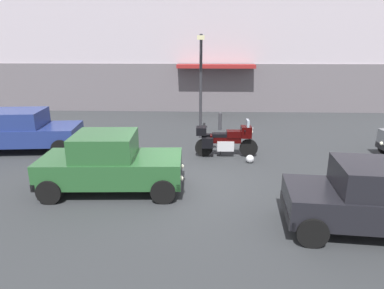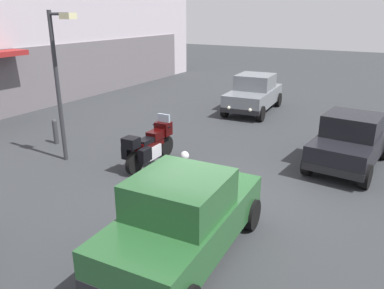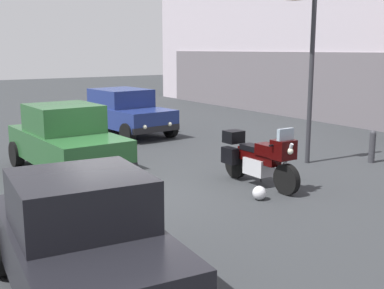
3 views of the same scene
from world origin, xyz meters
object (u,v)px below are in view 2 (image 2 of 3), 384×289
object	(u,v)px
car_wagon_end	(183,217)
car_compact_side	(350,141)
motorcycle	(150,145)
helmet	(185,156)
car_hatchback_near	(254,94)
bollard_curbside	(55,131)
streetlamp_curbside	(60,72)

from	to	relation	value
car_wagon_end	car_compact_side	bearing A→B (deg)	-20.17
car_compact_side	motorcycle	bearing A→B (deg)	123.94
helmet	car_hatchback_near	world-z (taller)	car_hatchback_near
car_wagon_end	bollard_curbside	bearing A→B (deg)	62.21
car_hatchback_near	streetlamp_curbside	world-z (taller)	streetlamp_curbside
helmet	car_wagon_end	distance (m)	4.85
motorcycle	streetlamp_curbside	world-z (taller)	streetlamp_curbside
car_wagon_end	bollard_curbside	distance (m)	7.77
car_hatchback_near	streetlamp_curbside	bearing A→B (deg)	-21.29
car_compact_side	streetlamp_curbside	size ratio (longest dim) A/B	0.83
motorcycle	car_hatchback_near	xyz separation A→B (m)	(7.51, -0.30, 0.19)
car_hatchback_near	car_compact_side	xyz separation A→B (m)	(-4.75, -4.73, -0.04)
car_compact_side	bollard_curbside	distance (m)	9.36
car_hatchback_near	car_wagon_end	size ratio (longest dim) A/B	1.01
car_hatchback_near	car_compact_side	distance (m)	6.71
car_hatchback_near	streetlamp_curbside	distance (m)	9.02
car_hatchback_near	car_wagon_end	world-z (taller)	same
streetlamp_curbside	car_compact_side	bearing A→B (deg)	-63.45
motorcycle	streetlamp_curbside	distance (m)	3.23
helmet	car_wagon_end	size ratio (longest dim) A/B	0.07
helmet	bollard_curbside	size ratio (longest dim) A/B	0.33
motorcycle	helmet	distance (m)	1.17
streetlamp_curbside	car_wagon_end	bearing A→B (deg)	-113.64
helmet	streetlamp_curbside	distance (m)	4.29
bollard_curbside	car_wagon_end	bearing A→B (deg)	-115.09
motorcycle	helmet	size ratio (longest dim) A/B	8.08
car_hatchback_near	car_compact_side	size ratio (longest dim) A/B	1.11
helmet	bollard_curbside	world-z (taller)	bollard_curbside
helmet	bollard_curbside	distance (m)	4.67
helmet	car_compact_side	bearing A→B (deg)	-66.10
motorcycle	car_wagon_end	world-z (taller)	car_wagon_end
motorcycle	bollard_curbside	xyz separation A→B (m)	(-0.02, 3.91, -0.16)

